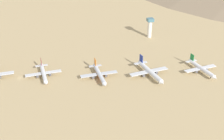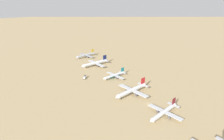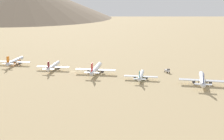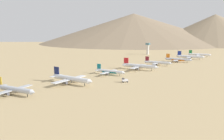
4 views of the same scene
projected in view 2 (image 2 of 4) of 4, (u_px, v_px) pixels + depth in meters
The scene contains 7 objects.
ground_plane at pixel (148, 104), 173.86m from camera, with size 1980.49×1980.49×0.00m, color tan.
parked_jet_0 at pixel (86, 55), 310.86m from camera, with size 40.05×32.66×11.55m.
parked_jet_1 at pixel (96, 63), 270.82m from camera, with size 46.24×37.44×13.38m.
parked_jet_2 at pixel (115, 75), 230.39m from camera, with size 36.20×29.37×10.45m.
parked_jet_3 at pixel (132, 90), 190.69m from camera, with size 46.52×37.81×13.41m.
parked_jet_4 at pixel (164, 112), 155.59m from camera, with size 39.27×31.94×11.32m.
service_truck at pixel (85, 77), 228.58m from camera, with size 5.49×5.40×3.90m.
Camera 2 is at (120.45, 96.37, 92.77)m, focal length 29.75 mm.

